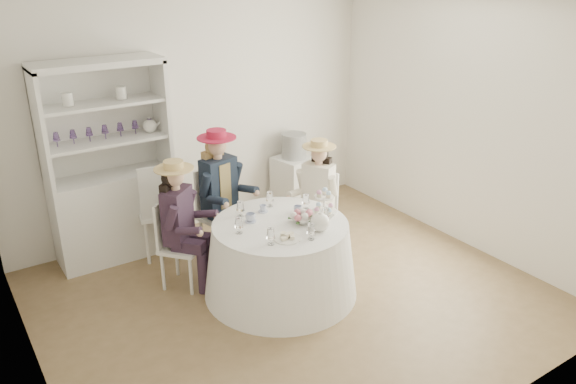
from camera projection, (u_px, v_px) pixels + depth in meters
ground at (294, 296)px, 5.40m from camera, size 4.50×4.50×0.00m
ceiling at (295, 0)px, 4.36m from camera, size 4.50×4.50×0.00m
wall_back at (196, 115)px, 6.42m from camera, size 4.50×0.00×4.50m
wall_front at (483, 258)px, 3.34m from camera, size 4.50×0.00×4.50m
wall_left at (15, 227)px, 3.73m from camera, size 0.00×4.50×4.50m
wall_right at (467, 125)px, 6.03m from camera, size 0.00×4.50×4.50m
tea_table at (281, 258)px, 5.34m from camera, size 1.47×1.47×0.73m
hutch at (112, 190)px, 5.90m from camera, size 1.41×0.90×2.11m
side_table at (294, 183)px, 7.22m from camera, size 0.51×0.51×0.68m
hatbox at (294, 146)px, 7.03m from camera, size 0.37×0.37×0.31m
guest_left at (180, 218)px, 5.31m from camera, size 0.54×0.56×1.30m
guest_mid at (220, 187)px, 5.84m from camera, size 0.53×0.57×1.42m
guest_right at (317, 189)px, 6.02m from camera, size 0.53×0.48×1.26m
spare_chair at (160, 207)px, 5.90m from camera, size 0.52×0.52×1.08m
teacup_a at (251, 218)px, 5.22m from camera, size 0.12×0.12×0.07m
teacup_b at (263, 209)px, 5.43m from camera, size 0.08×0.08×0.06m
teacup_c at (298, 210)px, 5.41m from camera, size 0.08×0.08×0.06m
flower_bowl at (303, 219)px, 5.22m from camera, size 0.27×0.27×0.06m
flower_arrangement at (302, 215)px, 5.18m from camera, size 0.17×0.18×0.07m
table_teapot at (320, 222)px, 5.05m from camera, size 0.25×0.17×0.18m
sandwich_plate at (287, 238)px, 4.90m from camera, size 0.24×0.24×0.05m
cupcake_stand at (324, 205)px, 5.39m from camera, size 0.25×0.25×0.24m
stemware_set at (280, 216)px, 5.17m from camera, size 0.88×0.89×0.15m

